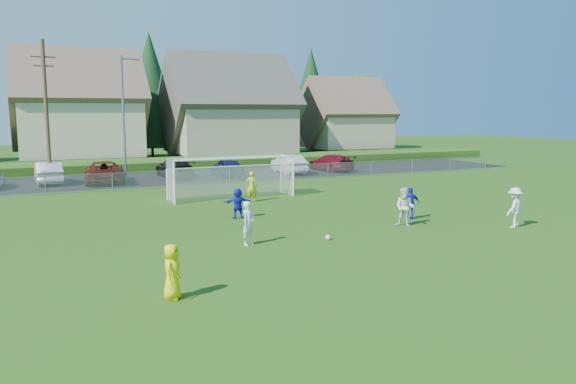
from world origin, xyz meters
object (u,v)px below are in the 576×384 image
car_c (104,172)px  soccer_ball (328,237)px  player_white_a (248,223)px  car_f (289,164)px  player_blue_b (238,203)px  soccer_goal (230,171)px  player_white_b (405,207)px  car_e (227,168)px  car_g (331,162)px  player_white_c (515,208)px  referee (172,272)px  player_blue_a (411,203)px  car_b (48,173)px  goalkeeper (252,187)px  car_d (175,168)px

car_c → soccer_ball: bearing=110.6°
player_white_a → car_f: 25.21m
player_white_a → player_blue_b: 5.52m
car_f → soccer_goal: size_ratio=0.64×
player_white_b → car_e: (-0.91, 21.67, -0.15)m
car_c → car_g: car_c is taller
player_white_c → player_blue_b: (-10.42, 7.27, -0.16)m
car_g → player_white_b: bearing=63.2°
player_white_b → car_e: player_white_b is taller
referee → car_e: bearing=9.2°
soccer_ball → player_blue_a: player_blue_a is taller
soccer_ball → car_c: bearing=104.0°
player_white_c → car_b: 31.12m
goalkeeper → car_b: 17.00m
soccer_ball → soccer_goal: soccer_goal is taller
player_white_b → car_f: bearing=132.3°
player_white_b → soccer_goal: size_ratio=0.24×
player_blue_b → player_blue_a: bearing=159.6°
player_white_c → soccer_goal: soccer_goal is taller
referee → car_b: car_b is taller
player_blue_b → car_g: size_ratio=0.30×
player_white_c → car_d: (-9.09, 25.09, -0.14)m
referee → goalkeeper: goalkeeper is taller
referee → car_g: size_ratio=0.32×
referee → car_f: referee is taller
player_blue_a → player_blue_b: size_ratio=1.04×
soccer_ball → car_f: bearing=68.4°
player_white_b → car_f: (4.52, 21.77, -0.10)m
car_d → player_white_c: bearing=109.8°
soccer_ball → referee: 8.63m
referee → car_e: size_ratio=0.37×
car_d → car_e: size_ratio=1.22×
car_d → player_white_a: bearing=82.9°
soccer_ball → player_blue_b: player_blue_b is taller
goalkeeper → player_blue_a: bearing=139.6°
player_white_a → player_blue_a: player_white_a is taller
soccer_ball → player_blue_b: (-1.67, 5.93, 0.63)m
car_c → soccer_goal: (5.91, -10.64, 0.84)m
player_blue_a → goalkeeper: 9.55m
player_white_b → soccer_goal: soccer_goal is taller
car_d → goalkeeper: bearing=94.7°
player_blue_b → car_c: car_c is taller
player_white_a → player_white_c: 12.09m
car_c → soccer_goal: bearing=125.6°
player_white_c → referee: bearing=-6.8°
referee → player_blue_b: referee is taller
referee → car_e: 29.15m
player_blue_b → car_f: bearing=-115.9°
referee → player_white_a: player_white_a is taller
player_blue_a → car_c: bearing=-42.2°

